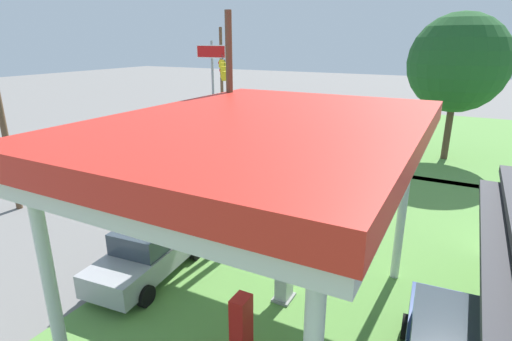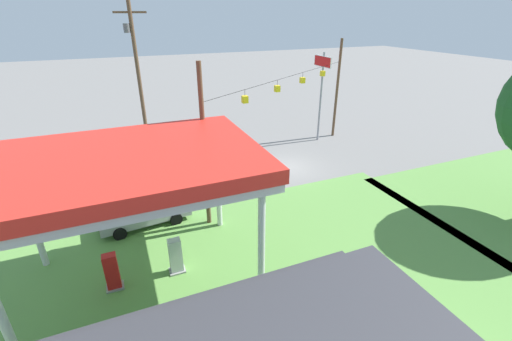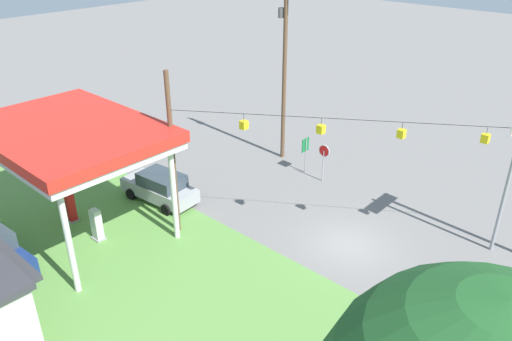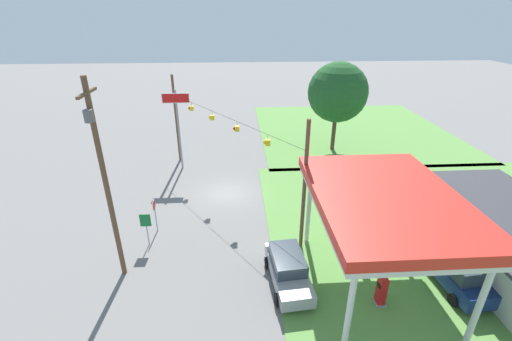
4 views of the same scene
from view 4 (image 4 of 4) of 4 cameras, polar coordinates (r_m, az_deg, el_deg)
name	(u,v)px [view 4 (image 4 of 4)]	position (r m, az deg, el deg)	size (l,w,h in m)	color
ground_plane	(227,193)	(29.47, -4.84, -3.81)	(160.00, 160.00, 0.00)	slate
grass_verge_opposite_corner	(352,130)	(46.63, 15.69, 6.52)	(24.00, 24.00, 0.04)	#5B8E42
gas_station_canopy	(385,202)	(18.49, 20.76, -4.96)	(9.89, 7.11, 6.01)	silver
fuel_pump_near	(364,258)	(22.03, 17.54, -13.75)	(0.71, 0.56, 1.76)	gray
fuel_pump_far	(381,291)	(20.21, 20.15, -18.36)	(0.71, 0.56, 1.76)	gray
car_at_pumps_front	(288,269)	(20.29, 5.35, -15.98)	(4.95, 2.44, 1.84)	#9E9EA3
car_at_pumps_rear	(455,270)	(22.93, 30.28, -14.10)	(5.04, 2.37, 2.05)	navy
stop_sign_roadside	(154,209)	(24.76, -16.56, -6.13)	(0.80, 0.08, 2.50)	#99999E
stop_sign_overhead	(177,114)	(32.88, -13.00, 9.15)	(0.22, 2.51, 7.76)	gray
route_sign	(146,223)	(23.56, -17.89, -8.37)	(0.10, 0.70, 2.40)	gray
utility_pole_main	(104,177)	(19.39, -23.97, -0.99)	(2.20, 0.44, 11.56)	brown
signal_span_gantry	(225,141)	(27.48, -5.23, 4.92)	(15.29, 10.24, 8.75)	brown
tree_west_verge	(338,92)	(37.75, 13.46, 12.53)	(6.27, 6.27, 9.53)	#4C3828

